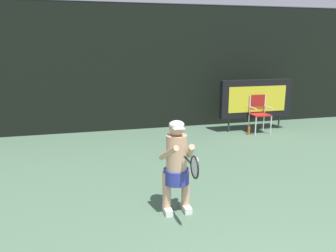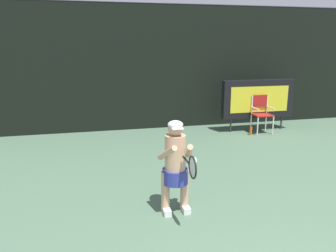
# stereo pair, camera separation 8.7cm
# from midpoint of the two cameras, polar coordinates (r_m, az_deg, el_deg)

# --- Properties ---
(backdrop_screen) EXTENTS (18.00, 0.12, 3.66)m
(backdrop_screen) POSITION_cam_midpoint_polar(r_m,az_deg,el_deg) (9.98, -4.62, 9.77)
(backdrop_screen) COLOR black
(backdrop_screen) RESTS_ON ground
(scoreboard) EXTENTS (2.20, 0.21, 1.50)m
(scoreboard) POSITION_cam_midpoint_polar(r_m,az_deg,el_deg) (10.15, 14.49, 4.53)
(scoreboard) COLOR black
(scoreboard) RESTS_ON ground
(umpire_chair) EXTENTS (0.52, 0.44, 1.08)m
(umpire_chair) POSITION_cam_midpoint_polar(r_m,az_deg,el_deg) (9.97, 15.04, 2.42)
(umpire_chair) COLOR white
(umpire_chair) RESTS_ON ground
(water_bottle) EXTENTS (0.07, 0.07, 0.27)m
(water_bottle) POSITION_cam_midpoint_polar(r_m,az_deg,el_deg) (9.74, 13.36, -0.73)
(water_bottle) COLOR #CC5D1D
(water_bottle) RESTS_ON ground
(tennis_player) EXTENTS (0.53, 0.61, 1.43)m
(tennis_player) POSITION_cam_midpoint_polar(r_m,az_deg,el_deg) (5.01, 0.99, -6.47)
(tennis_player) COLOR white
(tennis_player) RESTS_ON ground
(tennis_racket) EXTENTS (0.03, 0.60, 0.31)m
(tennis_racket) POSITION_cam_midpoint_polar(r_m,az_deg,el_deg) (4.44, 3.89, -6.93)
(tennis_racket) COLOR black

